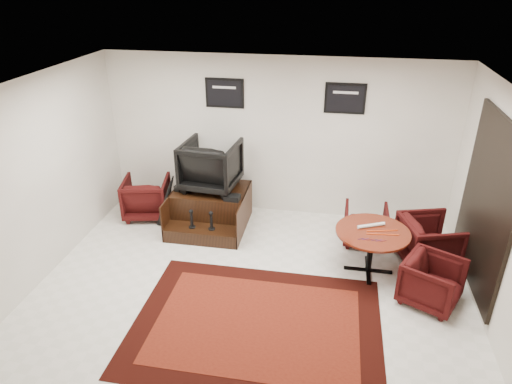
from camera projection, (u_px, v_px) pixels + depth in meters
The scene contains 16 objects.
ground at pixel (250, 294), 6.28m from camera, with size 6.00×6.00×0.00m, color white.
room_shell at pixel (284, 174), 5.54m from camera, with size 6.02×5.02×2.81m.
area_rug at pixel (257, 324), 5.73m from camera, with size 3.09×2.32×0.01m.
shine_podium at pixel (211, 209), 7.89m from camera, with size 1.25×1.29×0.64m.
shine_chair at pixel (211, 163), 7.65m from camera, with size 0.89×0.84×0.92m, color black.
shoes_pair at pixel (183, 187), 7.76m from camera, with size 0.27×0.31×0.10m.
polish_kit at pixel (232, 198), 7.40m from camera, with size 0.25×0.17×0.09m, color black.
umbrella_black at pixel (165, 203), 7.77m from camera, with size 0.33×0.12×0.89m, color black, non-canonical shape.
umbrella_hooked at pixel (168, 198), 7.92m from camera, with size 0.34×0.13×0.91m, color black, non-canonical shape.
armchair_side at pixel (147, 195), 8.13m from camera, with size 0.77×0.72×0.79m, color black.
meeting_table at pixel (372, 236), 6.50m from camera, with size 1.05×1.05×0.69m.
table_chair_back at pixel (365, 223), 7.34m from camera, with size 0.67×0.63×0.69m, color black.
table_chair_window at pixel (429, 239), 6.80m from camera, with size 0.78×0.73×0.81m, color black.
table_chair_corner at pixel (433, 280), 5.98m from camera, with size 0.70×0.65×0.72m, color black.
paper_roll at pixel (371, 225), 6.55m from camera, with size 0.05×0.05×0.42m, color silver.
table_clutter at pixel (380, 234), 6.37m from camera, with size 0.57×0.36×0.01m.
Camera 1 is at (0.97, -4.93, 4.03)m, focal length 32.00 mm.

